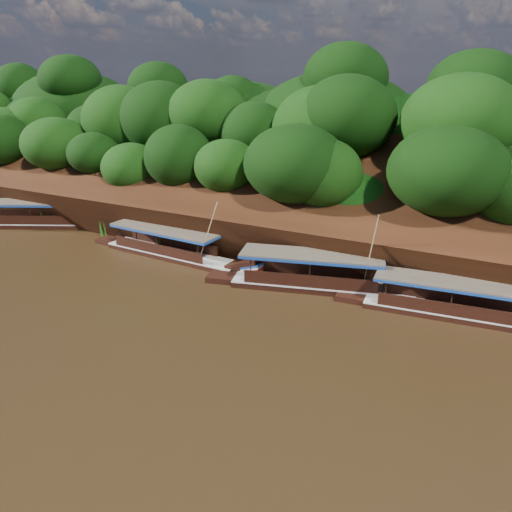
{
  "coord_description": "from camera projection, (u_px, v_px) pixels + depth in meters",
  "views": [
    {
      "loc": [
        11.72,
        -22.3,
        14.17
      ],
      "look_at": [
        -3.74,
        7.0,
        1.85
      ],
      "focal_mm": 35.0,
      "sensor_mm": 36.0,
      "label": 1
    }
  ],
  "objects": [
    {
      "name": "boat_1",
      "position": [
        333.0,
        282.0,
        34.15
      ],
      "size": [
        14.66,
        5.86,
        6.4
      ],
      "rotation": [
        0.0,
        0.0,
        0.27
      ],
      "color": "black",
      "rests_on": "ground"
    },
    {
      "name": "boat_0",
      "position": [
        476.0,
        312.0,
        30.09
      ],
      "size": [
        14.04,
        3.33,
        6.33
      ],
      "rotation": [
        0.0,
        0.0,
        0.1
      ],
      "color": "black",
      "rests_on": "ground"
    },
    {
      "name": "reeds",
      "position": [
        281.0,
        260.0,
        37.26
      ],
      "size": [
        49.22,
        2.11,
        1.9
      ],
      "color": "#2A6E1B",
      "rests_on": "ground"
    },
    {
      "name": "boat_2",
      "position": [
        180.0,
        253.0,
        39.81
      ],
      "size": [
        14.69,
        2.84,
        5.54
      ],
      "rotation": [
        0.0,
        0.0,
        -0.05
      ],
      "color": "black",
      "rests_on": "ground"
    },
    {
      "name": "riverbank",
      "position": [
        369.0,
        210.0,
        46.73
      ],
      "size": [
        120.0,
        30.06,
        19.4
      ],
      "color": "black",
      "rests_on": "ground"
    },
    {
      "name": "ground",
      "position": [
        257.0,
        334.0,
        28.55
      ],
      "size": [
        160.0,
        160.0,
        0.0
      ],
      "primitive_type": "plane",
      "color": "black",
      "rests_on": "ground"
    },
    {
      "name": "boat_3",
      "position": [
        51.0,
        221.0,
        48.23
      ],
      "size": [
        13.19,
        7.88,
        2.91
      ],
      "rotation": [
        0.0,
        0.0,
        0.46
      ],
      "color": "black",
      "rests_on": "ground"
    }
  ]
}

